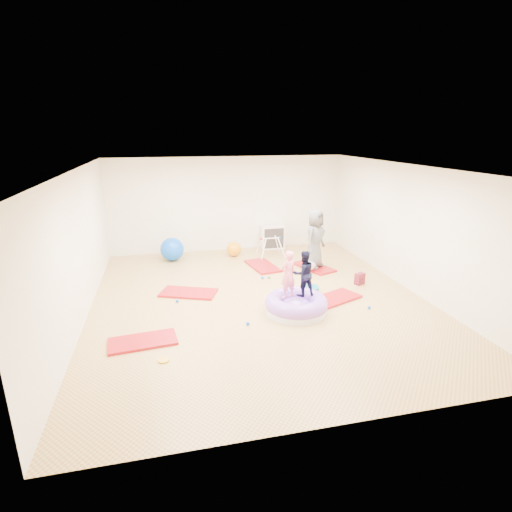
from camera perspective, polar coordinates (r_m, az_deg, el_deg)
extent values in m
cube|color=tan|center=(8.71, 0.45, -6.24)|extent=(7.00, 8.00, 0.01)
cube|color=silver|center=(8.01, 0.50, 12.45)|extent=(7.00, 8.00, 0.01)
cube|color=beige|center=(12.09, -4.02, 7.38)|extent=(7.00, 0.01, 2.80)
cube|color=beige|center=(4.69, 12.18, -9.48)|extent=(7.00, 0.01, 2.80)
cube|color=beige|center=(8.19, -24.07, 1.07)|extent=(0.01, 8.00, 2.80)
cube|color=beige|center=(9.66, 21.13, 3.72)|extent=(0.01, 8.00, 2.80)
cube|color=#A71523|center=(7.31, -15.87, -11.65)|extent=(1.20, 0.69, 0.05)
cube|color=#A71523|center=(9.12, -9.63, -5.20)|extent=(1.36, 1.02, 0.05)
cube|color=#A71523|center=(10.75, 0.94, -1.43)|extent=(0.81, 1.29, 0.05)
cube|color=#A71523|center=(8.86, 11.09, -5.97)|extent=(1.31, 1.00, 0.05)
cube|color=#A71523|center=(10.77, 8.25, -1.57)|extent=(0.95, 1.30, 0.05)
cylinder|color=white|center=(8.14, 5.74, -7.53)|extent=(1.23, 1.23, 0.14)
torus|color=#925BD5|center=(8.09, 5.76, -6.71)|extent=(1.27, 1.27, 0.34)
ellipsoid|color=#925BD5|center=(8.12, 5.75, -7.22)|extent=(0.67, 0.67, 0.30)
imported|color=pink|center=(7.84, 4.61, -2.31)|extent=(0.42, 0.36, 0.98)
imported|color=black|center=(7.99, 6.81, -2.15)|extent=(0.50, 0.41, 0.94)
imported|color=#575757|center=(10.51, 8.40, 2.46)|extent=(0.89, 0.86, 1.54)
ellipsoid|color=#B5CAFC|center=(10.48, 7.57, -1.29)|extent=(0.39, 0.25, 0.22)
sphere|color=tan|center=(10.31, 7.93, -1.46)|extent=(0.18, 0.18, 0.18)
sphere|color=#329B53|center=(9.90, 1.89, -3.05)|extent=(0.07, 0.07, 0.07)
sphere|color=blue|center=(8.72, -11.18, -6.31)|extent=(0.07, 0.07, 0.07)
sphere|color=blue|center=(9.87, 0.93, -3.11)|extent=(0.07, 0.07, 0.07)
sphere|color=blue|center=(8.57, 15.86, -7.09)|extent=(0.07, 0.07, 0.07)
sphere|color=blue|center=(7.60, -1.17, -9.64)|extent=(0.07, 0.07, 0.07)
sphere|color=#C2080B|center=(8.83, 8.67, -5.86)|extent=(0.07, 0.07, 0.07)
sphere|color=blue|center=(11.43, -11.90, 0.94)|extent=(0.66, 0.66, 0.66)
sphere|color=orange|center=(11.64, -3.19, 1.00)|extent=(0.42, 0.42, 0.42)
cylinder|color=white|center=(11.26, 1.11, 0.94)|extent=(0.21, 0.22, 0.57)
cylinder|color=white|center=(11.71, 0.52, 1.59)|extent=(0.21, 0.22, 0.57)
cylinder|color=white|center=(11.39, 3.69, 1.11)|extent=(0.21, 0.22, 0.57)
cylinder|color=white|center=(11.84, 3.02, 1.75)|extent=(0.21, 0.22, 0.57)
cylinder|color=white|center=(11.48, 2.10, 2.55)|extent=(0.55, 0.03, 0.03)
sphere|color=#C2080B|center=(11.41, 0.76, 2.47)|extent=(0.07, 0.07, 0.07)
sphere|color=blue|center=(11.55, 3.42, 2.62)|extent=(0.07, 0.07, 0.07)
cube|color=white|center=(12.40, 2.38, 2.73)|extent=(0.72, 0.35, 0.72)
cube|color=#2F2A2A|center=(12.24, 2.59, 2.53)|extent=(0.62, 0.02, 0.62)
cube|color=white|center=(12.35, 2.44, 2.67)|extent=(0.02, 0.24, 0.63)
cube|color=white|center=(12.35, 2.44, 2.67)|extent=(0.63, 0.24, 0.02)
cylinder|color=#0C7484|center=(9.27, 7.77, -4.61)|extent=(0.39, 0.39, 0.09)
cube|color=#B01B38|center=(9.82, 14.60, -3.17)|extent=(0.27, 0.23, 0.27)
cylinder|color=#D5970D|center=(6.71, -13.07, -14.29)|extent=(0.18, 0.18, 0.03)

